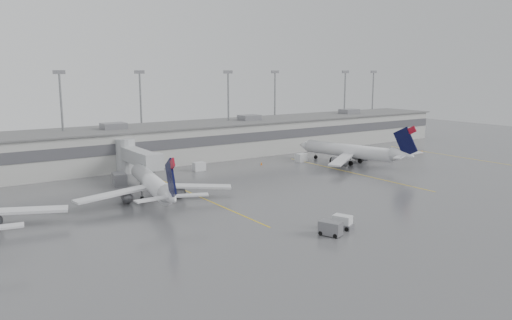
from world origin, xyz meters
TOP-DOWN VIEW (x-y plane):
  - ground at (0.00, 0.00)m, footprint 260.00×260.00m
  - terminal at (-0.01, 57.98)m, footprint 152.00×17.00m
  - light_masts at (0.00, 63.75)m, footprint 142.40×8.00m
  - jet_bridge_right at (-20.50, 45.72)m, footprint 4.00×17.20m
  - stand_markings at (-0.00, 24.00)m, footprint 105.25×40.00m
  - jet_mid_left at (-24.72, 25.82)m, footprint 24.49×27.69m
  - jet_mid_right at (24.53, 30.56)m, footprint 25.66×29.10m
  - baggage_tug at (-9.87, -1.61)m, footprint 2.61×3.18m
  - baggage_cart at (-13.07, -2.81)m, footprint 2.54×3.19m
  - gse_uld_b at (-7.21, 43.56)m, footprint 2.47×1.65m
  - gse_uld_c at (17.03, 39.71)m, footprint 2.83×2.13m
  - gse_loader at (-25.58, 39.33)m, footprint 2.89×3.99m
  - cone_b at (-18.66, 38.95)m, footprint 0.38×0.38m
  - cone_c at (7.21, 41.50)m, footprint 0.40×0.40m
  - cone_d at (50.66, 32.34)m, footprint 0.39×0.39m

SIDE VIEW (x-z plane):
  - ground at x=0.00m, z-range 0.00..0.00m
  - stand_markings at x=0.00m, z-range 0.00..0.01m
  - cone_b at x=-18.66m, z-range 0.00..0.60m
  - cone_d at x=50.66m, z-range 0.00..0.62m
  - cone_c at x=7.21m, z-range 0.00..0.63m
  - baggage_tug at x=-9.87m, z-range -0.20..1.58m
  - gse_uld_b at x=-7.21m, z-range 0.00..1.75m
  - gse_uld_c at x=17.03m, z-range 0.00..1.82m
  - baggage_cart at x=-13.07m, z-range 0.04..1.83m
  - gse_loader at x=-25.58m, z-range 0.00..2.28m
  - jet_mid_left at x=-24.72m, z-range -1.71..7.31m
  - jet_mid_right at x=24.53m, z-range -1.81..7.76m
  - jet_bridge_right at x=-20.50m, z-range 0.37..7.37m
  - terminal at x=-0.01m, z-range -0.55..8.90m
  - light_masts at x=0.00m, z-range 1.73..22.33m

